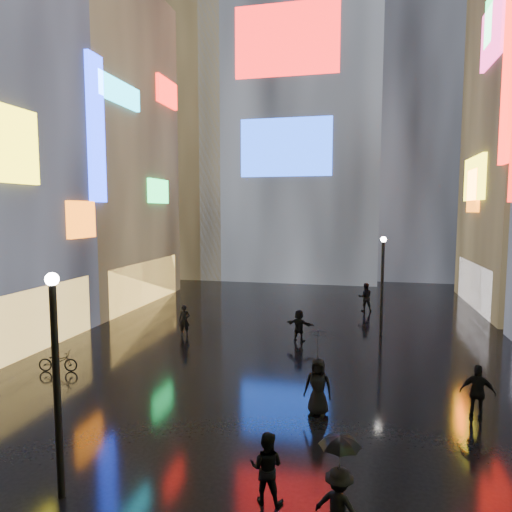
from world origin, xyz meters
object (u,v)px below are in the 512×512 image
(lamp_far, at_px, (382,280))
(pedestrian_3, at_px, (478,392))
(lamp_near, at_px, (56,373))
(bicycle, at_px, (58,361))

(lamp_far, xyz_separation_m, pedestrian_3, (2.50, -9.38, -2.07))
(lamp_far, bearing_deg, lamp_near, -116.26)
(lamp_far, relative_size, pedestrian_3, 2.97)
(lamp_near, distance_m, bicycle, 9.30)
(lamp_near, bearing_deg, lamp_far, 63.74)
(lamp_near, relative_size, bicycle, 3.28)
(pedestrian_3, relative_size, bicycle, 1.10)
(lamp_far, height_order, bicycle, lamp_far)
(lamp_near, relative_size, pedestrian_3, 2.97)
(lamp_near, height_order, bicycle, lamp_near)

